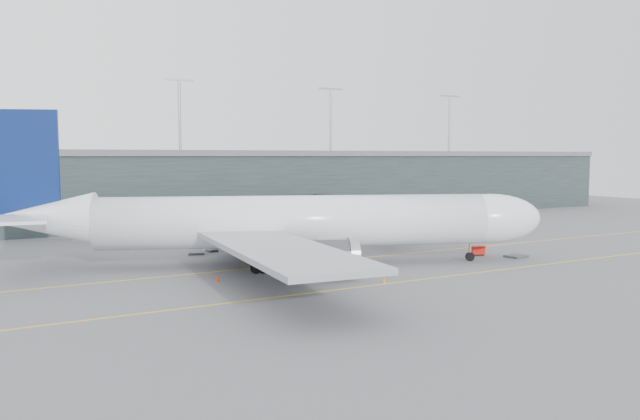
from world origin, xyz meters
TOP-DOWN VIEW (x-y plane):
  - ground at (0.00, 0.00)m, footprint 320.00×320.00m
  - taxiline_a at (0.00, -4.00)m, footprint 160.00×0.25m
  - taxiline_b at (0.00, -20.00)m, footprint 160.00×0.25m
  - taxiline_lead_main at (5.00, 20.00)m, footprint 0.25×60.00m
  - terminal at (-0.00, 58.00)m, footprint 240.00×36.00m
  - main_aircraft at (3.71, -4.31)m, footprint 67.25×62.15m
  - jet_bridge at (26.56, 21.41)m, footprint 13.01×44.36m
  - gse_cart at (30.31, -10.05)m, footprint 2.19×1.68m
  - baggage_dolly at (33.87, -14.01)m, footprint 3.14×2.66m
  - uld_a at (-4.25, 10.05)m, footprint 2.66×2.38m
  - uld_b at (-1.20, 11.52)m, footprint 2.16×1.82m
  - uld_c at (1.19, 10.41)m, footprint 1.93×1.64m
  - cone_nose at (36.32, -5.63)m, footprint 0.46×0.46m
  - cone_wing_stbd at (7.72, -19.41)m, footprint 0.41×0.41m
  - cone_wing_port at (9.50, 9.42)m, footprint 0.49×0.49m
  - cone_tail at (-8.19, -9.62)m, footprint 0.48×0.48m

SIDE VIEW (x-z plane):
  - ground at x=0.00m, z-range 0.00..0.00m
  - taxiline_a at x=0.00m, z-range 0.00..0.02m
  - taxiline_b at x=0.00m, z-range 0.00..0.02m
  - taxiline_lead_main at x=5.00m, z-range 0.00..0.02m
  - baggage_dolly at x=33.87m, z-range 0.03..0.31m
  - cone_wing_stbd at x=7.72m, z-range 0.00..0.66m
  - cone_nose at x=36.32m, z-range 0.00..0.74m
  - cone_tail at x=-8.19m, z-range 0.00..0.76m
  - cone_wing_port at x=9.50m, z-range 0.00..0.77m
  - gse_cart at x=30.31m, z-range 0.07..1.40m
  - uld_c at x=1.19m, z-range 0.04..1.63m
  - uld_b at x=-1.20m, z-range 0.05..1.84m
  - uld_a at x=-4.25m, z-range 0.05..2.06m
  - jet_bridge at x=26.56m, z-range 1.49..7.49m
  - main_aircraft at x=3.71m, z-range -4.31..15.33m
  - terminal at x=0.00m, z-range -6.88..22.12m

